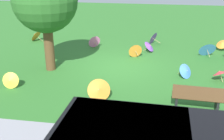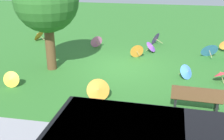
{
  "view_description": "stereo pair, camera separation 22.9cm",
  "coord_description": "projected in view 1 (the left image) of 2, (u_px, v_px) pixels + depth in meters",
  "views": [
    {
      "loc": [
        -1.52,
        11.57,
        4.56
      ],
      "look_at": [
        0.04,
        1.85,
        0.6
      ],
      "focal_mm": 43.75,
      "sensor_mm": 36.0,
      "label": 1
    },
    {
      "loc": [
        -1.74,
        11.53,
        4.56
      ],
      "look_at": [
        0.04,
        1.85,
        0.6
      ],
      "focal_mm": 43.75,
      "sensor_mm": 36.0,
      "label": 2
    }
  ],
  "objects": [
    {
      "name": "parasol_blue_1",
      "position": [
        186.0,
        71.0,
        11.32
      ],
      "size": [
        0.75,
        0.76,
        0.61
      ],
      "color": "tan",
      "rests_on": "ground"
    },
    {
      "name": "parasol_yellow_1",
      "position": [
        10.0,
        81.0,
        10.38
      ],
      "size": [
        0.67,
        0.57,
        0.64
      ],
      "color": "tan",
      "rests_on": "ground"
    },
    {
      "name": "shade_tree",
      "position": [
        45.0,
        1.0,
        11.2
      ],
      "size": [
        2.7,
        2.7,
        4.4
      ],
      "color": "brown",
      "rests_on": "ground"
    },
    {
      "name": "parasol_red_1",
      "position": [
        220.0,
        72.0,
        10.99
      ],
      "size": [
        0.8,
        0.8,
        0.56
      ],
      "color": "tan",
      "rests_on": "ground"
    },
    {
      "name": "park_bench",
      "position": [
        197.0,
        98.0,
        8.77
      ],
      "size": [
        1.63,
        0.57,
        0.9
      ],
      "color": "brown",
      "rests_on": "ground"
    },
    {
      "name": "parasol_blue_0",
      "position": [
        207.0,
        49.0,
        13.81
      ],
      "size": [
        0.97,
        0.84,
        0.8
      ],
      "color": "tan",
      "rests_on": "ground"
    },
    {
      "name": "ground",
      "position": [
        119.0,
        67.0,
        12.53
      ],
      "size": [
        40.0,
        40.0,
        0.0
      ],
      "primitive_type": "plane",
      "color": "#2D6B28"
    },
    {
      "name": "parasol_orange_4",
      "position": [
        35.0,
        35.0,
        16.54
      ],
      "size": [
        0.86,
        0.89,
        0.74
      ],
      "color": "tan",
      "rests_on": "ground"
    },
    {
      "name": "parasol_orange_1",
      "position": [
        99.0,
        90.0,
        9.51
      ],
      "size": [
        0.92,
        0.8,
        0.74
      ],
      "color": "tan",
      "rests_on": "ground"
    },
    {
      "name": "parasol_purple_3",
      "position": [
        152.0,
        38.0,
        15.87
      ],
      "size": [
        0.83,
        0.85,
        0.75
      ],
      "color": "tan",
      "rests_on": "ground"
    },
    {
      "name": "parasol_purple_1",
      "position": [
        150.0,
        46.0,
        14.51
      ],
      "size": [
        0.68,
        0.76,
        0.6
      ],
      "color": "tan",
      "rests_on": "ground"
    },
    {
      "name": "parasol_pink_0",
      "position": [
        94.0,
        41.0,
        15.28
      ],
      "size": [
        0.75,
        0.71,
        0.7
      ],
      "color": "tan",
      "rests_on": "ground"
    },
    {
      "name": "parasol_orange_0",
      "position": [
        135.0,
        50.0,
        13.74
      ],
      "size": [
        0.74,
        0.7,
        0.7
      ],
      "color": "tan",
      "rests_on": "ground"
    },
    {
      "name": "parasol_orange_2",
      "position": [
        222.0,
        44.0,
        14.72
      ],
      "size": [
        0.85,
        0.85,
        0.64
      ],
      "color": "tan",
      "rests_on": "ground"
    }
  ]
}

